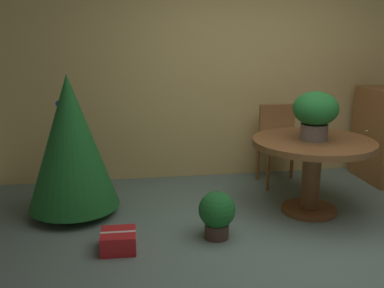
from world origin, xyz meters
TOP-DOWN VIEW (x-y plane):
  - ground_plane at (0.00, 0.00)m, footprint 6.60×6.60m
  - back_wall_panel at (0.00, 2.20)m, footprint 6.00×0.10m
  - round_dining_table at (0.37, 0.85)m, footprint 1.17×1.17m
  - flower_vase at (0.36, 0.83)m, footprint 0.43×0.43m
  - wooden_chair_far at (0.37, 1.76)m, footprint 0.48×0.42m
  - holiday_tree at (-1.92, 1.15)m, footprint 0.87×0.87m
  - gift_box_red at (-1.50, 0.33)m, footprint 0.29×0.30m
  - wooden_cabinet at (1.63, 1.65)m, footprint 0.45×0.74m
  - potted_plant at (-0.66, 0.43)m, footprint 0.32×0.32m

SIDE VIEW (x-z plane):
  - ground_plane at x=0.00m, z-range 0.00..0.00m
  - gift_box_red at x=-1.50m, z-range 0.00..0.16m
  - potted_plant at x=-0.66m, z-range 0.02..0.44m
  - wooden_chair_far at x=0.37m, z-range 0.08..1.00m
  - wooden_cabinet at x=1.63m, z-range 0.00..1.11m
  - round_dining_table at x=0.37m, z-range 0.20..0.94m
  - holiday_tree at x=-1.92m, z-range 0.04..1.42m
  - flower_vase at x=0.36m, z-range 0.78..1.24m
  - back_wall_panel at x=0.00m, z-range 0.00..2.60m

